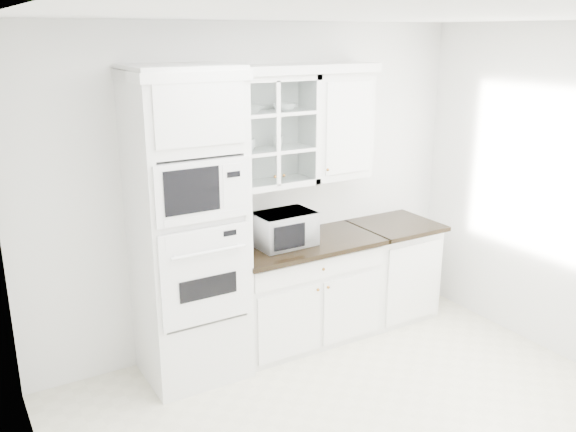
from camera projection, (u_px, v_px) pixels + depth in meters
room_shell at (350, 167)px, 3.94m from camera, size 4.00×3.50×2.70m
oven_column at (188, 229)px, 4.55m from camera, size 0.76×0.68×2.40m
base_cabinet_run at (302, 290)px, 5.29m from camera, size 1.32×0.67×0.92m
extra_base_cabinet at (392, 268)px, 5.78m from camera, size 0.72×0.67×0.92m
upper_cabinet_glass at (268, 131)px, 4.88m from camera, size 0.80×0.33×0.90m
upper_cabinet_solid at (337, 125)px, 5.21m from camera, size 0.55×0.33×0.90m
crown_molding at (257, 70)px, 4.67m from camera, size 2.14×0.38×0.07m
countertop_microwave at (283, 228)px, 5.02m from camera, size 0.50×0.42×0.28m
bowl_a at (249, 109)px, 4.77m from camera, size 0.26×0.26×0.05m
bowl_b at (284, 107)px, 4.88m from camera, size 0.20×0.20×0.06m
cup_a at (247, 145)px, 4.80m from camera, size 0.13×0.13×0.10m
cup_b at (277, 142)px, 4.96m from camera, size 0.13×0.13×0.10m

